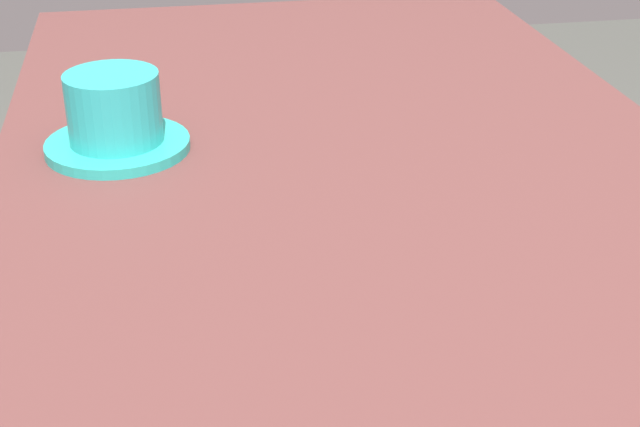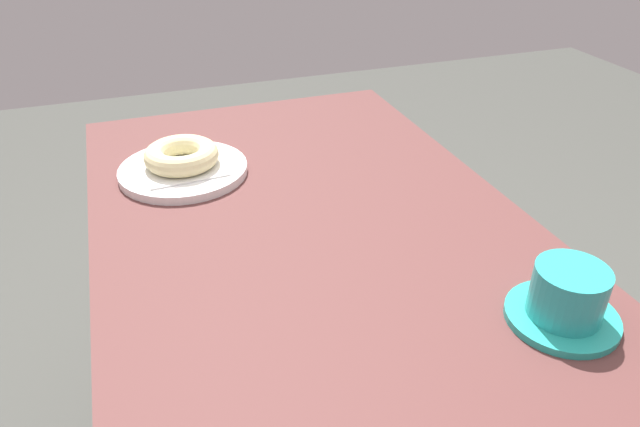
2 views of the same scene
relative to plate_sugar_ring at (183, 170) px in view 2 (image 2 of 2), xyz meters
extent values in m
cube|color=#552E2C|center=(-0.36, -0.16, -0.03)|extent=(1.30, 0.63, 0.05)
cylinder|color=#5D223B|center=(0.20, -0.40, -0.41)|extent=(0.06, 0.06, 0.70)
cylinder|color=#5D223B|center=(0.20, 0.09, -0.41)|extent=(0.06, 0.06, 0.70)
cylinder|color=white|center=(0.00, 0.00, 0.00)|extent=(0.21, 0.21, 0.01)
cube|color=white|center=(0.00, 0.00, 0.01)|extent=(0.14, 0.14, 0.00)
torus|color=beige|center=(0.00, 0.00, 0.03)|extent=(0.12, 0.12, 0.03)
cylinder|color=teal|center=(-0.52, -0.36, 0.00)|extent=(0.13, 0.13, 0.01)
cylinder|color=teal|center=(-0.52, -0.36, 0.03)|extent=(0.08, 0.08, 0.06)
cylinder|color=black|center=(-0.52, -0.36, 0.06)|extent=(0.07, 0.07, 0.00)
camera|label=1|loc=(0.28, -0.32, 0.33)|focal=52.50mm
camera|label=2|loc=(-0.92, 0.08, 0.45)|focal=33.13mm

